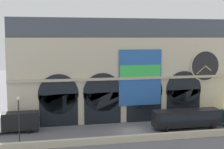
{
  "coord_description": "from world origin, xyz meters",
  "views": [
    {
      "loc": [
        -13.02,
        -46.89,
        14.66
      ],
      "look_at": [
        -2.03,
        5.0,
        8.39
      ],
      "focal_mm": 50.88,
      "sensor_mm": 36.0,
      "label": 1
    }
  ],
  "objects": [
    {
      "name": "street_lamp_quayside",
      "position": [
        -16.59,
        -4.39,
        4.41
      ],
      "size": [
        0.44,
        0.44,
        6.9
      ],
      "color": "black",
      "rests_on": "ground"
    },
    {
      "name": "bus_mideast",
      "position": [
        8.94,
        -0.81,
        1.78
      ],
      "size": [
        11.0,
        3.25,
        3.1
      ],
      "color": "black",
      "rests_on": "ground"
    },
    {
      "name": "box_truck_west",
      "position": [
        -17.87,
        2.88,
        1.7
      ],
      "size": [
        7.5,
        2.91,
        3.12
      ],
      "color": "white",
      "rests_on": "ground"
    },
    {
      "name": "ground_plane",
      "position": [
        0.0,
        0.0,
        0.0
      ],
      "size": [
        200.0,
        200.0,
        0.0
      ],
      "primitive_type": "plane",
      "color": "slate"
    },
    {
      "name": "station_building",
      "position": [
        0.04,
        7.84,
        8.71
      ],
      "size": [
        38.15,
        6.12,
        17.85
      ],
      "color": "beige",
      "rests_on": "ground"
    },
    {
      "name": "quay_parapet_wall",
      "position": [
        0.0,
        -5.19,
        0.48
      ],
      "size": [
        90.0,
        0.7,
        0.95
      ],
      "primitive_type": "cube",
      "color": "beige",
      "rests_on": "ground"
    }
  ]
}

